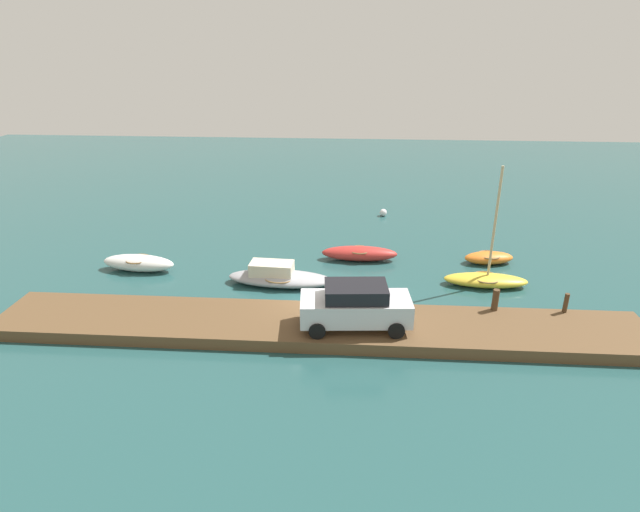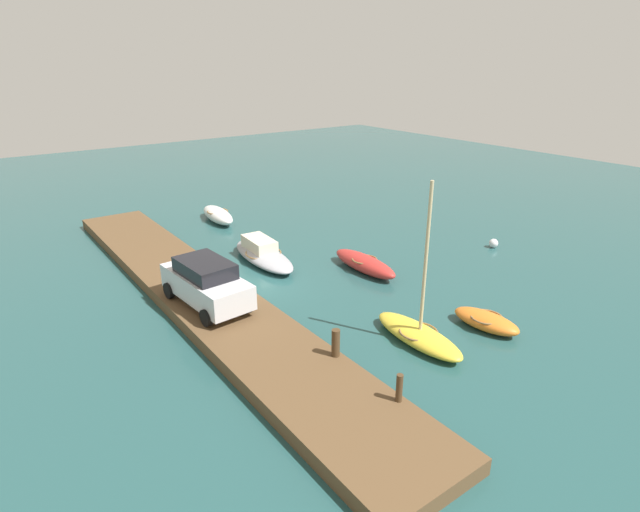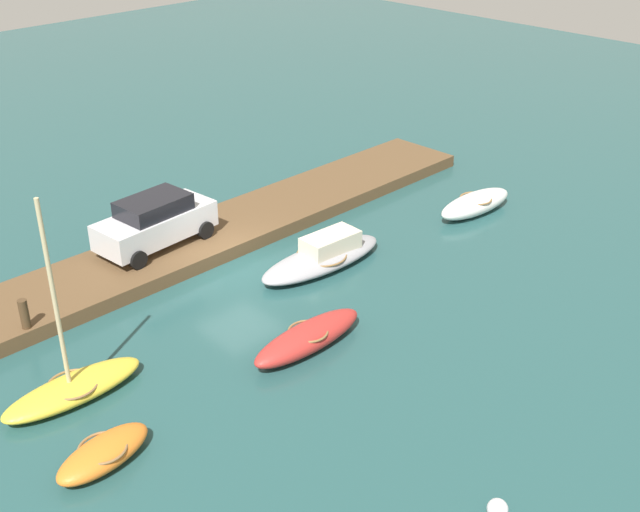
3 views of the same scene
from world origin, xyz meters
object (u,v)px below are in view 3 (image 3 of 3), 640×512
at_px(rowboat_yellow, 73,387).
at_px(marker_buoy, 497,509).
at_px(rowboat_red, 308,337).
at_px(mooring_post_west, 24,314).
at_px(rowboat_white, 475,203).
at_px(parked_car, 155,221).
at_px(dinghy_orange, 103,453).
at_px(motorboat_grey, 323,256).

xyz_separation_m(rowboat_yellow, marker_buoy, (-4.46, 10.38, -0.13)).
height_order(rowboat_red, mooring_post_west, mooring_post_west).
height_order(rowboat_white, parked_car, parked_car).
height_order(rowboat_white, mooring_post_west, mooring_post_west).
distance_m(dinghy_orange, mooring_post_west, 6.30).
bearing_deg(dinghy_orange, rowboat_red, 172.98).
relative_size(rowboat_red, marker_buoy, 8.47).
bearing_deg(marker_buoy, mooring_post_west, -73.65).
bearing_deg(dinghy_orange, motorboat_grey, -170.30).
bearing_deg(motorboat_grey, dinghy_orange, 20.52).
height_order(rowboat_red, rowboat_white, rowboat_white).
bearing_deg(parked_car, rowboat_red, 84.18).
bearing_deg(dinghy_orange, parked_car, -139.09).
distance_m(dinghy_orange, rowboat_white, 18.26).
bearing_deg(rowboat_red, motorboat_grey, -139.98).
height_order(parked_car, marker_buoy, parked_car).
relative_size(motorboat_grey, parked_car, 1.18).
xyz_separation_m(rowboat_yellow, parked_car, (-6.25, -5.13, 1.07)).
bearing_deg(rowboat_red, parked_car, -91.28).
height_order(rowboat_yellow, parked_car, rowboat_yellow).
xyz_separation_m(motorboat_grey, rowboat_white, (-7.40, 1.12, 0.01)).
relative_size(rowboat_red, rowboat_yellow, 0.69).
bearing_deg(rowboat_white, rowboat_red, 15.35).
relative_size(motorboat_grey, marker_buoy, 10.90).
bearing_deg(parked_car, motorboat_grey, 124.45).
bearing_deg(rowboat_yellow, rowboat_white, -179.85).
distance_m(motorboat_grey, mooring_post_west, 9.96).
distance_m(rowboat_yellow, mooring_post_west, 3.44).
distance_m(rowboat_yellow, parked_car, 8.15).
xyz_separation_m(rowboat_red, mooring_post_west, (5.64, -6.09, 0.58)).
relative_size(dinghy_orange, marker_buoy, 5.66).
distance_m(dinghy_orange, parked_car, 10.63).
bearing_deg(rowboat_yellow, dinghy_orange, 76.54).
distance_m(dinghy_orange, rowboat_red, 6.84).
xyz_separation_m(rowboat_white, parked_car, (11.11, -5.71, 1.01)).
bearing_deg(rowboat_red, mooring_post_west, -47.15).
relative_size(rowboat_red, mooring_post_west, 4.32).
height_order(dinghy_orange, mooring_post_west, mooring_post_west).
height_order(rowboat_yellow, marker_buoy, rowboat_yellow).
relative_size(mooring_post_west, parked_car, 0.21).
distance_m(mooring_post_west, marker_buoy, 14.34).
height_order(rowboat_red, rowboat_yellow, rowboat_yellow).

